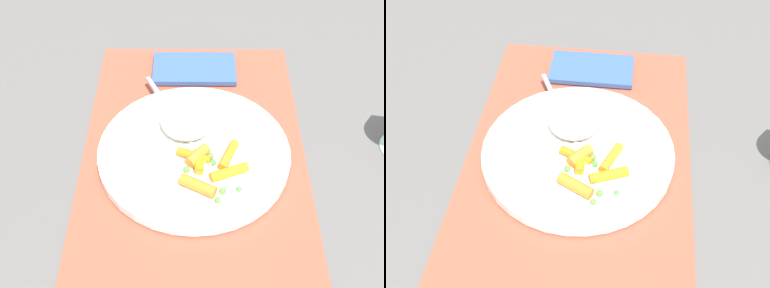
{
  "view_description": "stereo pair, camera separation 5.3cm",
  "coord_description": "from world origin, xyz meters",
  "views": [
    {
      "loc": [
        0.47,
        0.0,
        0.53
      ],
      "look_at": [
        0.0,
        0.0,
        0.03
      ],
      "focal_mm": 47.12,
      "sensor_mm": 36.0,
      "label": 1
    },
    {
      "loc": [
        0.47,
        0.06,
        0.53
      ],
      "look_at": [
        0.0,
        0.0,
        0.03
      ],
      "focal_mm": 47.12,
      "sensor_mm": 36.0,
      "label": 2
    }
  ],
  "objects": [
    {
      "name": "ground_plane",
      "position": [
        0.0,
        0.0,
        0.0
      ],
      "size": [
        2.4,
        2.4,
        0.0
      ],
      "primitive_type": "plane",
      "color": "#565451"
    },
    {
      "name": "carrot_portion",
      "position": [
        0.04,
        0.02,
        0.03
      ],
      "size": [
        0.1,
        0.1,
        0.02
      ],
      "color": "orange",
      "rests_on": "plate"
    },
    {
      "name": "rice_mound",
      "position": [
        -0.04,
        -0.01,
        0.04
      ],
      "size": [
        0.08,
        0.08,
        0.03
      ],
      "primitive_type": "ellipsoid",
      "color": "beige",
      "rests_on": "plate"
    },
    {
      "name": "fork",
      "position": [
        -0.04,
        -0.02,
        0.02
      ],
      "size": [
        0.19,
        0.1,
        0.01
      ],
      "color": "silver",
      "rests_on": "plate"
    },
    {
      "name": "plate",
      "position": [
        0.0,
        0.0,
        0.01
      ],
      "size": [
        0.27,
        0.27,
        0.01
      ],
      "primitive_type": "cylinder",
      "color": "white",
      "rests_on": "placemat"
    },
    {
      "name": "napkin",
      "position": [
        -0.19,
        0.0,
        0.01
      ],
      "size": [
        0.08,
        0.14,
        0.01
      ],
      "primitive_type": "cube",
      "rotation": [
        0.0,
        0.0,
        0.0
      ],
      "color": "#33518C",
      "rests_on": "placemat"
    },
    {
      "name": "placemat",
      "position": [
        0.0,
        0.0,
        0.0
      ],
      "size": [
        0.51,
        0.31,
        0.01
      ],
      "primitive_type": "cube",
      "color": "#9E4733",
      "rests_on": "ground_plane"
    },
    {
      "name": "pea_scatter",
      "position": [
        0.05,
        0.02,
        0.03
      ],
      "size": [
        0.08,
        0.08,
        0.01
      ],
      "color": "green",
      "rests_on": "plate"
    }
  ]
}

